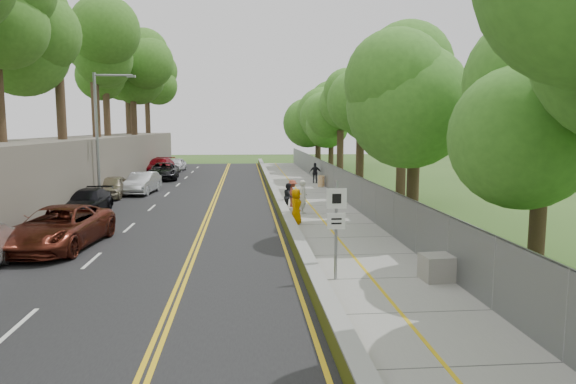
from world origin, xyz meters
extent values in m
plane|color=#33511E|center=(0.00, 0.00, 0.00)|extent=(140.00, 140.00, 0.00)
cube|color=black|center=(-5.40, 15.00, 0.02)|extent=(11.20, 66.00, 0.04)
cube|color=gray|center=(2.55, 15.00, 0.03)|extent=(4.20, 66.00, 0.05)
cube|color=#AEC517|center=(0.25, 15.00, 0.30)|extent=(0.42, 66.00, 0.60)
cube|color=#595147|center=(-13.50, 15.00, 2.00)|extent=(5.00, 66.00, 4.00)
cube|color=slate|center=(4.65, 15.00, 1.00)|extent=(0.04, 66.00, 2.00)
cylinder|color=gray|center=(-10.70, 14.00, 4.00)|extent=(0.18, 0.18, 8.00)
cylinder|color=gray|center=(-9.60, 14.00, 7.85)|extent=(2.30, 0.13, 0.13)
cube|color=gray|center=(-8.52, 14.00, 7.80)|extent=(0.50, 0.22, 0.14)
cylinder|color=gray|center=(1.05, -3.00, 1.60)|extent=(0.09, 0.09, 3.10)
cube|color=white|center=(1.05, -3.03, 2.60)|extent=(0.62, 0.04, 0.62)
cube|color=white|center=(1.05, -3.03, 1.90)|extent=(0.56, 0.04, 0.50)
cylinder|color=#D36E01|center=(4.30, 21.60, 0.49)|extent=(0.53, 0.53, 0.88)
cube|color=gray|center=(4.30, -3.32, 0.44)|extent=(1.24, 0.96, 0.79)
imported|color=#5F2317|center=(-9.00, 2.04, 0.85)|extent=(3.27, 6.10, 1.63)
imported|color=black|center=(-10.31, 10.26, 0.70)|extent=(1.94, 4.61, 1.33)
imported|color=gray|center=(-10.60, 16.67, 0.77)|extent=(1.76, 4.31, 1.46)
imported|color=#B2B5B9|center=(-9.00, 18.59, 0.80)|extent=(2.07, 4.75, 1.52)
imported|color=black|center=(-9.00, 28.36, 0.79)|extent=(2.93, 5.61, 1.51)
imported|color=maroon|center=(-10.16, 33.42, 0.86)|extent=(2.81, 5.82, 1.63)
imported|color=silver|center=(-9.00, 37.13, 0.75)|extent=(1.97, 4.25, 1.41)
imported|color=#C67A00|center=(0.75, 6.30, 0.91)|extent=(0.77, 0.96, 1.71)
imported|color=beige|center=(1.45, 9.29, 0.97)|extent=(0.47, 0.69, 1.83)
imported|color=black|center=(0.75, 10.38, 0.83)|extent=(0.72, 0.85, 1.55)
imported|color=#9B3E2C|center=(1.07, 11.62, 0.85)|extent=(0.64, 1.07, 1.61)
imported|color=black|center=(4.20, 24.38, 0.90)|extent=(1.04, 0.54, 1.70)
camera|label=1|loc=(-1.74, -18.33, 4.78)|focal=32.00mm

